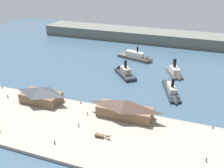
% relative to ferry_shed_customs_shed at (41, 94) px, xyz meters
% --- Properties ---
extents(ground_plane, '(320.00, 320.00, 0.00)m').
position_rel_ferry_shed_customs_shed_xyz_m(ground_plane, '(20.43, 9.83, -4.72)').
color(ground_plane, '#385166').
extents(quay_promenade, '(110.00, 36.00, 1.20)m').
position_rel_ferry_shed_customs_shed_xyz_m(quay_promenade, '(20.43, -12.17, -4.12)').
color(quay_promenade, '#9E9384').
rests_on(quay_promenade, ground).
extents(seawall_edge, '(110.00, 0.80, 1.00)m').
position_rel_ferry_shed_customs_shed_xyz_m(seawall_edge, '(20.43, 6.23, -4.22)').
color(seawall_edge, gray).
rests_on(seawall_edge, ground).
extents(ferry_shed_customs_shed, '(17.31, 9.49, 6.93)m').
position_rel_ferry_shed_customs_shed_xyz_m(ferry_shed_customs_shed, '(0.00, 0.00, 0.00)').
color(ferry_shed_customs_shed, brown).
rests_on(ferry_shed_customs_shed, quay_promenade).
extents(ferry_shed_central_terminal, '(22.02, 8.08, 7.31)m').
position_rel_ferry_shed_customs_shed_xyz_m(ferry_shed_central_terminal, '(37.71, 1.11, 0.20)').
color(ferry_shed_central_terminal, brown).
rests_on(ferry_shed_central_terminal, quay_promenade).
extents(horse_cart, '(5.99, 1.41, 1.87)m').
position_rel_ferry_shed_customs_shed_xyz_m(horse_cart, '(34.88, -14.70, -2.60)').
color(horse_cart, brown).
rests_on(horse_cart, quay_promenade).
extents(pedestrian_near_west_shed, '(0.42, 0.42, 1.69)m').
position_rel_ferry_shed_customs_shed_xyz_m(pedestrian_near_west_shed, '(-16.35, -2.35, -2.75)').
color(pedestrian_near_west_shed, '#3D4C42').
rests_on(pedestrian_near_west_shed, quay_promenade).
extents(pedestrian_walking_west, '(0.38, 0.38, 1.55)m').
position_rel_ferry_shed_customs_shed_xyz_m(pedestrian_walking_west, '(69.00, -14.56, -2.81)').
color(pedestrian_walking_west, '#4C3D33').
rests_on(pedestrian_walking_west, quay_promenade).
extents(pedestrian_by_tram, '(0.37, 0.37, 1.51)m').
position_rel_ferry_shed_customs_shed_xyz_m(pedestrian_by_tram, '(24.07, -11.50, -2.83)').
color(pedestrian_by_tram, '#3D4C42').
rests_on(pedestrian_by_tram, quay_promenade).
extents(pedestrian_walking_east, '(0.40, 0.40, 1.63)m').
position_rel_ferry_shed_customs_shed_xyz_m(pedestrian_walking_east, '(23.62, -3.01, -2.78)').
color(pedestrian_walking_east, '#6B5B4C').
rests_on(pedestrian_walking_east, quay_promenade).
extents(pedestrian_standing_center, '(0.38, 0.38, 1.53)m').
position_rel_ferry_shed_customs_shed_xyz_m(pedestrian_standing_center, '(21.33, -23.50, -2.82)').
color(pedestrian_standing_center, '#232328').
rests_on(pedestrian_standing_center, quay_promenade).
extents(mooring_post_west, '(0.44, 0.44, 0.90)m').
position_rel_ferry_shed_customs_shed_xyz_m(mooring_post_west, '(-14.06, 4.52, -3.07)').
color(mooring_post_west, black).
rests_on(mooring_post_west, quay_promenade).
extents(mooring_post_east, '(0.44, 0.44, 0.90)m').
position_rel_ferry_shed_customs_shed_xyz_m(mooring_post_east, '(16.86, 4.49, -3.07)').
color(mooring_post_east, black).
rests_on(mooring_post_east, quay_promenade).
extents(mooring_post_center_west, '(0.44, 0.44, 0.90)m').
position_rel_ferry_shed_customs_shed_xyz_m(mooring_post_center_west, '(70.44, 4.61, -3.07)').
color(mooring_post_center_west, black).
rests_on(mooring_post_center_west, quay_promenade).
extents(mooring_post_center_east, '(0.44, 0.44, 0.90)m').
position_rel_ferry_shed_customs_shed_xyz_m(mooring_post_center_east, '(-25.84, 4.75, -3.07)').
color(mooring_post_center_east, black).
rests_on(mooring_post_center_east, quay_promenade).
extents(ferry_approaching_east, '(12.90, 25.64, 9.26)m').
position_rel_ferry_shed_customs_shed_xyz_m(ferry_approaching_east, '(52.12, 28.92, -3.51)').
color(ferry_approaching_east, '#23282D').
rests_on(ferry_approaching_east, ground).
extents(ferry_outer_harbor, '(17.01, 18.68, 10.77)m').
position_rel_ferry_shed_customs_shed_xyz_m(ferry_outer_harbor, '(22.73, 45.12, -3.18)').
color(ferry_outer_harbor, '#23282D').
rests_on(ferry_outer_harbor, ground).
extents(ferry_departing_north, '(25.64, 13.65, 10.74)m').
position_rel_ferry_shed_customs_shed_xyz_m(ferry_departing_north, '(23.95, 71.69, -3.15)').
color(ferry_departing_north, '#514C47').
rests_on(ferry_departing_north, ground).
extents(ferry_moored_east, '(12.28, 18.01, 10.54)m').
position_rel_ferry_shed_customs_shed_xyz_m(ferry_moored_east, '(50.02, 53.31, -3.17)').
color(ferry_moored_east, '#514C47').
rests_on(ferry_moored_east, ground).
extents(far_headland, '(180.00, 24.00, 8.00)m').
position_rel_ferry_shed_customs_shed_xyz_m(far_headland, '(20.43, 119.83, -0.72)').
color(far_headland, '#60665B').
rests_on(far_headland, ground).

